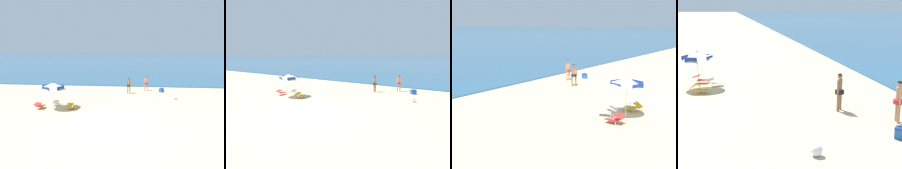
{
  "view_description": "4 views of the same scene",
  "coord_description": "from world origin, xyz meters",
  "views": [
    {
      "loc": [
        1.1,
        -10.38,
        4.13
      ],
      "look_at": [
        -0.87,
        7.4,
        1.19
      ],
      "focal_mm": 31.38,
      "sensor_mm": 36.0,
      "label": 1
    },
    {
      "loc": [
        8.22,
        -7.98,
        3.64
      ],
      "look_at": [
        -2.18,
        6.92,
        0.78
      ],
      "focal_mm": 30.44,
      "sensor_mm": 36.0,
      "label": 2
    },
    {
      "loc": [
        -18.47,
        -2.69,
        4.43
      ],
      "look_at": [
        -2.44,
        8.0,
        0.75
      ],
      "focal_mm": 50.98,
      "sensor_mm": 36.0,
      "label": 3
    },
    {
      "loc": [
        13.48,
        4.76,
        4.24
      ],
      "look_at": [
        -1.97,
        7.56,
        0.6
      ],
      "focal_mm": 52.87,
      "sensor_mm": 36.0,
      "label": 4
    }
  ],
  "objects": [
    {
      "name": "lounge_chair_beside_umbrella",
      "position": [
        -3.37,
        3.11,
        0.27
      ],
      "size": [
        0.62,
        0.93,
        0.53
      ],
      "color": "gold",
      "rests_on": "ground"
    },
    {
      "name": "beach_ball",
      "position": [
        4.79,
        7.13,
        0.18
      ],
      "size": [
        0.36,
        0.36,
        0.36
      ],
      "primitive_type": "sphere",
      "color": "white",
      "rests_on": "ground"
    },
    {
      "name": "beach_umbrella_striped_main",
      "position": [
        -4.66,
        2.99,
        1.74
      ],
      "size": [
        2.78,
        2.79,
        2.06
      ],
      "color": "silver",
      "rests_on": "ground"
    },
    {
      "name": "person_standing_near_shore",
      "position": [
        2.47,
        10.91,
        0.93
      ],
      "size": [
        0.47,
        0.4,
        1.61
      ],
      "color": "tan",
      "rests_on": "ground"
    },
    {
      "name": "lounge_chair_under_umbrella",
      "position": [
        -5.78,
        3.0,
        0.28
      ],
      "size": [
        0.65,
        0.93,
        0.5
      ],
      "color": "red",
      "rests_on": "ground"
    },
    {
      "name": "person_standing_beside",
      "position": [
        0.65,
        9.2,
        0.93
      ],
      "size": [
        0.39,
        0.39,
        1.61
      ],
      "color": "#8C6042",
      "rests_on": "ground"
    },
    {
      "name": "lounge_chair_facing_sea",
      "position": [
        -4.84,
        3.82,
        0.28
      ],
      "size": [
        0.76,
        0.99,
        0.51
      ],
      "color": "white",
      "rests_on": "ground"
    }
  ]
}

